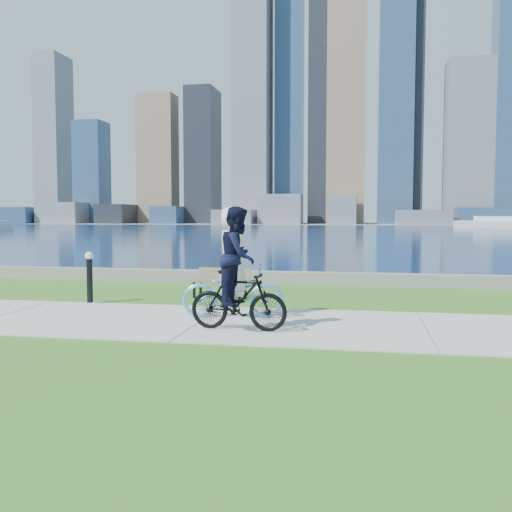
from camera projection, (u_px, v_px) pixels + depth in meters
The scene contains 11 objects.
ground at pixel (201, 322), 10.47m from camera, with size 320.00×320.00×0.00m, color #2C651A.
concrete_path at pixel (201, 322), 10.47m from camera, with size 80.00×3.50×0.02m, color #A5A5A0.
seawall at pixel (261, 277), 16.54m from camera, with size 90.00×0.50×0.35m, color slate.
bay_water at pixel (343, 230), 81.04m from camera, with size 320.00×131.00×0.01m, color navy.
far_shore at pixel (352, 224), 137.89m from camera, with size 320.00×30.00×0.12m, color gray.
city_skyline at pixel (375, 118), 135.11m from camera, with size 180.19×22.45×76.00m.
ferry_far at pixel (502, 223), 90.78m from camera, with size 14.24×4.07×1.93m.
park_bench at pixel (221, 280), 13.50m from camera, with size 1.44×0.78×0.71m.
bollard_lamp at pixel (90, 274), 12.71m from camera, with size 0.19×0.19×1.16m.
cyclist_woman at pixel (233, 276), 10.82m from camera, with size 0.96×2.01×2.12m.
cyclist_man at pixel (238, 278), 9.60m from camera, with size 0.68×1.72×2.09m.
Camera 1 is at (2.93, -9.99, 1.95)m, focal length 40.00 mm.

